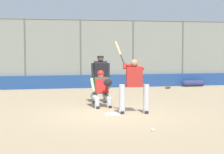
{
  "coord_description": "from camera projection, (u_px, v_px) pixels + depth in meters",
  "views": [
    {
      "loc": [
        2.25,
        10.93,
        1.98
      ],
      "look_at": [
        -0.21,
        -1.0,
        1.05
      ],
      "focal_mm": 60.0,
      "sensor_mm": 36.0,
      "label": 1
    }
  ],
  "objects": [
    {
      "name": "ground_plane",
      "position": [
        112.0,
        114.0,
        11.28
      ],
      "size": [
        160.0,
        160.0,
        0.0
      ],
      "primitive_type": "plane",
      "color": "tan"
    },
    {
      "name": "home_plate_marker",
      "position": [
        112.0,
        114.0,
        11.28
      ],
      "size": [
        0.43,
        0.43,
        0.01
      ],
      "primitive_type": "cube",
      "color": "white",
      "rests_on": "ground_plane"
    },
    {
      "name": "backstop_fence",
      "position": [
        81.0,
        52.0,
        18.76
      ],
      "size": [
        21.87,
        0.08,
        3.45
      ],
      "color": "#515651",
      "rests_on": "ground_plane"
    },
    {
      "name": "padding_wall",
      "position": [
        81.0,
        82.0,
        18.77
      ],
      "size": [
        21.35,
        0.18,
        0.64
      ],
      "primitive_type": "cube",
      "color": "navy",
      "rests_on": "ground_plane"
    },
    {
      "name": "bleachers_beyond",
      "position": [
        67.0,
        75.0,
        21.2
      ],
      "size": [
        15.25,
        2.5,
        1.48
      ],
      "color": "slate",
      "rests_on": "ground_plane"
    },
    {
      "name": "batter_at_plate",
      "position": [
        134.0,
        84.0,
        11.38
      ],
      "size": [
        0.98,
        0.72,
        2.2
      ],
      "rotation": [
        0.0,
        0.0,
        -0.14
      ],
      "color": "#B7B7BC",
      "rests_on": "ground_plane"
    },
    {
      "name": "catcher_behind_plate",
      "position": [
        101.0,
        88.0,
        12.56
      ],
      "size": [
        0.7,
        0.81,
        1.26
      ],
      "rotation": [
        0.0,
        0.0,
        0.16
      ],
      "color": "#B7B7BC",
      "rests_on": "ground_plane"
    },
    {
      "name": "umpire_home",
      "position": [
        100.0,
        78.0,
        13.52
      ],
      "size": [
        0.7,
        0.45,
        1.73
      ],
      "rotation": [
        0.0,
        0.0,
        -0.06
      ],
      "color": "#4C4C51",
      "rests_on": "ground_plane"
    },
    {
      "name": "fielding_glove_on_dirt",
      "position": [
        168.0,
        88.0,
        18.52
      ],
      "size": [
        0.29,
        0.22,
        0.11
      ],
      "color": "#56331E",
      "rests_on": "ground_plane"
    },
    {
      "name": "baseball_loose",
      "position": [
        153.0,
        130.0,
        8.96
      ],
      "size": [
        0.07,
        0.07,
        0.07
      ],
      "primitive_type": "sphere",
      "color": "white",
      "rests_on": "ground_plane"
    },
    {
      "name": "equipment_bag_dugout_side",
      "position": [
        193.0,
        83.0,
        19.57
      ],
      "size": [
        1.23,
        0.33,
        0.33
      ],
      "color": "navy",
      "rests_on": "ground_plane"
    }
  ]
}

